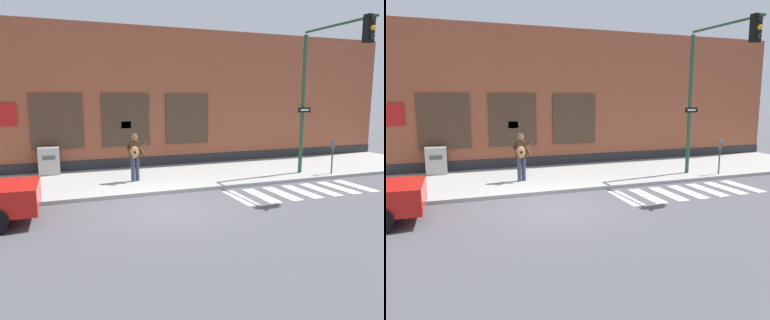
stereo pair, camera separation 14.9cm
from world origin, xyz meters
TOP-DOWN VIEW (x-y plane):
  - ground_plane at (0.00, 0.00)m, footprint 160.00×160.00m
  - sidewalk at (0.00, 3.91)m, footprint 28.00×4.76m
  - building_backdrop at (-0.00, 8.29)m, footprint 28.00×4.06m
  - crosswalk at (4.88, 0.23)m, footprint 5.20×1.90m
  - busker at (-0.25, 3.35)m, footprint 0.76×0.61m
  - traffic_light at (6.60, 1.37)m, footprint 0.60×3.44m
  - parking_meter at (7.64, 1.94)m, footprint 0.13×0.11m
  - utility_box at (-3.26, 5.84)m, footprint 0.82×0.63m

SIDE VIEW (x-z plane):
  - ground_plane at x=0.00m, z-range 0.00..0.00m
  - crosswalk at x=4.88m, z-range 0.00..0.01m
  - sidewalk at x=0.00m, z-range 0.00..0.12m
  - utility_box at x=-3.26m, z-range 0.12..1.24m
  - parking_meter at x=7.64m, z-range 0.35..1.78m
  - busker at x=-0.25m, z-range 0.25..2.02m
  - building_backdrop at x=0.00m, z-range 0.00..6.30m
  - traffic_light at x=6.60m, z-range 1.20..6.93m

